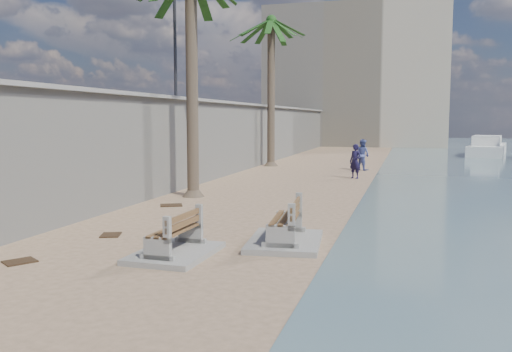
{
  "coord_description": "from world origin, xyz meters",
  "views": [
    {
      "loc": [
        3.54,
        -7.24,
        2.77
      ],
      "look_at": [
        -0.5,
        7.0,
        1.2
      ],
      "focal_mm": 38.0,
      "sensor_mm": 36.0,
      "label": 1
    }
  ],
  "objects_px": {
    "bench_near": "(285,226)",
    "person_b": "(362,153)",
    "yacht_far": "(487,150)",
    "bench_far": "(175,238)",
    "person_a": "(355,159)",
    "palm_back": "(271,23)"
  },
  "relations": [
    {
      "from": "bench_near",
      "to": "yacht_far",
      "type": "bearing_deg",
      "value": 75.89
    },
    {
      "from": "bench_near",
      "to": "bench_far",
      "type": "height_order",
      "value": "bench_near"
    },
    {
      "from": "person_a",
      "to": "palm_back",
      "type": "bearing_deg",
      "value": 166.61
    },
    {
      "from": "bench_near",
      "to": "person_b",
      "type": "xyz_separation_m",
      "value": [
        0.18,
        17.99,
        0.51
      ]
    },
    {
      "from": "palm_back",
      "to": "person_a",
      "type": "relative_size",
      "value": 5.04
    },
    {
      "from": "bench_far",
      "to": "palm_back",
      "type": "xyz_separation_m",
      "value": [
        -3.3,
        20.87,
        7.84
      ]
    },
    {
      "from": "person_b",
      "to": "yacht_far",
      "type": "distance_m",
      "value": 17.36
    },
    {
      "from": "person_a",
      "to": "yacht_far",
      "type": "distance_m",
      "value": 21.12
    },
    {
      "from": "yacht_far",
      "to": "person_a",
      "type": "bearing_deg",
      "value": 167.79
    },
    {
      "from": "bench_far",
      "to": "person_a",
      "type": "relative_size",
      "value": 1.15
    },
    {
      "from": "bench_far",
      "to": "yacht_far",
      "type": "xyz_separation_m",
      "value": [
        10.28,
        34.89,
        -0.03
      ]
    },
    {
      "from": "bench_far",
      "to": "person_a",
      "type": "distance_m",
      "value": 15.58
    },
    {
      "from": "person_a",
      "to": "yacht_far",
      "type": "relative_size",
      "value": 0.21
    },
    {
      "from": "bench_far",
      "to": "palm_back",
      "type": "relative_size",
      "value": 0.23
    },
    {
      "from": "person_b",
      "to": "person_a",
      "type": "bearing_deg",
      "value": 128.19
    },
    {
      "from": "person_a",
      "to": "person_b",
      "type": "xyz_separation_m",
      "value": [
        -0.02,
        4.18,
        0.01
      ]
    },
    {
      "from": "person_b",
      "to": "bench_far",
      "type": "bearing_deg",
      "value": 121.87
    },
    {
      "from": "bench_near",
      "to": "palm_back",
      "type": "xyz_separation_m",
      "value": [
        -5.22,
        19.26,
        7.81
      ]
    },
    {
      "from": "person_b",
      "to": "bench_near",
      "type": "bearing_deg",
      "value": 127.4
    },
    {
      "from": "palm_back",
      "to": "person_a",
      "type": "xyz_separation_m",
      "value": [
        5.42,
        -5.45,
        -7.3
      ]
    },
    {
      "from": "bench_near",
      "to": "bench_far",
      "type": "distance_m",
      "value": 2.5
    },
    {
      "from": "person_a",
      "to": "yacht_far",
      "type": "xyz_separation_m",
      "value": [
        8.17,
        19.47,
        -0.57
      ]
    }
  ]
}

